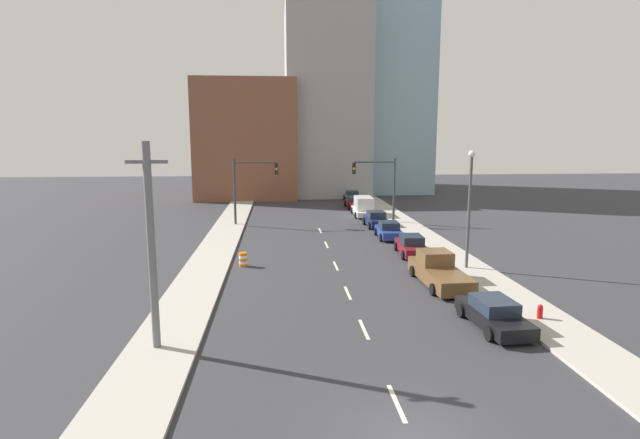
# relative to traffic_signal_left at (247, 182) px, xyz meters

# --- Properties ---
(ground_plane) EXTENTS (200.00, 200.00, 0.00)m
(ground_plane) POSITION_rel_traffic_signal_left_xyz_m (6.94, -36.23, -4.27)
(ground_plane) COLOR #333338
(sidewalk_left) EXTENTS (2.99, 89.39, 0.15)m
(sidewalk_left) POSITION_rel_traffic_signal_left_xyz_m (-1.77, 8.47, -4.19)
(sidewalk_left) COLOR #ADA89E
(sidewalk_left) RESTS_ON ground
(sidewalk_right) EXTENTS (2.99, 89.39, 0.15)m
(sidewalk_right) POSITION_rel_traffic_signal_left_xyz_m (15.65, 8.47, -4.19)
(sidewalk_right) COLOR #ADA89E
(sidewalk_right) RESTS_ON ground
(lane_stripe_at_2m) EXTENTS (0.16, 2.40, 0.01)m
(lane_stripe_at_2m) POSITION_rel_traffic_signal_left_xyz_m (6.94, -34.23, -4.27)
(lane_stripe_at_2m) COLOR beige
(lane_stripe_at_2m) RESTS_ON ground
(lane_stripe_at_8m) EXTENTS (0.16, 2.40, 0.01)m
(lane_stripe_at_8m) POSITION_rel_traffic_signal_left_xyz_m (6.94, -27.80, -4.27)
(lane_stripe_at_8m) COLOR beige
(lane_stripe_at_8m) RESTS_ON ground
(lane_stripe_at_14m) EXTENTS (0.16, 2.40, 0.01)m
(lane_stripe_at_14m) POSITION_rel_traffic_signal_left_xyz_m (6.94, -22.42, -4.27)
(lane_stripe_at_14m) COLOR beige
(lane_stripe_at_14m) RESTS_ON ground
(lane_stripe_at_20m) EXTENTS (0.16, 2.40, 0.01)m
(lane_stripe_at_20m) POSITION_rel_traffic_signal_left_xyz_m (6.94, -16.44, -4.27)
(lane_stripe_at_20m) COLOR beige
(lane_stripe_at_20m) RESTS_ON ground
(lane_stripe_at_27m) EXTENTS (0.16, 2.40, 0.01)m
(lane_stripe_at_27m) POSITION_rel_traffic_signal_left_xyz_m (6.94, -9.70, -4.27)
(lane_stripe_at_27m) COLOR beige
(lane_stripe_at_27m) RESTS_ON ground
(lane_stripe_at_33m) EXTENTS (0.16, 2.40, 0.01)m
(lane_stripe_at_33m) POSITION_rel_traffic_signal_left_xyz_m (6.94, -3.41, -4.27)
(lane_stripe_at_33m) COLOR beige
(lane_stripe_at_33m) RESTS_ON ground
(building_brick_left) EXTENTS (14.00, 16.00, 16.46)m
(building_brick_left) POSITION_rel_traffic_signal_left_xyz_m (-1.35, 25.83, 3.96)
(building_brick_left) COLOR brown
(building_brick_left) RESTS_ON ground
(building_office_center) EXTENTS (12.00, 20.00, 28.49)m
(building_office_center) POSITION_rel_traffic_signal_left_xyz_m (10.37, 29.83, 9.97)
(building_office_center) COLOR #99999E
(building_office_center) RESTS_ON ground
(building_glass_right) EXTENTS (13.00, 20.00, 29.55)m
(building_glass_right) POSITION_rel_traffic_signal_left_xyz_m (20.03, 33.83, 10.50)
(building_glass_right) COLOR #8CADC6
(building_glass_right) RESTS_ON ground
(traffic_signal_left) EXTENTS (4.41, 0.35, 6.61)m
(traffic_signal_left) POSITION_rel_traffic_signal_left_xyz_m (0.00, 0.00, 0.00)
(traffic_signal_left) COLOR #38383D
(traffic_signal_left) RESTS_ON ground
(traffic_signal_right) EXTENTS (4.41, 0.35, 6.61)m
(traffic_signal_right) POSITION_rel_traffic_signal_left_xyz_m (13.52, 0.00, 0.00)
(traffic_signal_right) COLOR #38383D
(traffic_signal_right) RESTS_ON ground
(utility_pole_left_near) EXTENTS (1.60, 0.32, 8.55)m
(utility_pole_left_near) POSITION_rel_traffic_signal_left_xyz_m (-1.97, -29.31, 0.12)
(utility_pole_left_near) COLOR slate
(utility_pole_left_near) RESTS_ON ground
(traffic_barrel) EXTENTS (0.56, 0.56, 0.95)m
(traffic_barrel) POSITION_rel_traffic_signal_left_xyz_m (0.65, -16.01, -3.80)
(traffic_barrel) COLOR orange
(traffic_barrel) RESTS_ON ground
(street_lamp) EXTENTS (0.44, 0.44, 7.84)m
(street_lamp) POSITION_rel_traffic_signal_left_xyz_m (15.46, -18.08, 0.31)
(street_lamp) COLOR #4C4C51
(street_lamp) RESTS_ON ground
(fire_hydrant) EXTENTS (0.26, 0.26, 0.84)m
(fire_hydrant) POSITION_rel_traffic_signal_left_xyz_m (15.47, -27.50, -3.86)
(fire_hydrant) COLOR red
(fire_hydrant) RESTS_ON ground
(sedan_black) EXTENTS (2.26, 4.82, 1.38)m
(sedan_black) POSITION_rel_traffic_signal_left_xyz_m (12.94, -28.04, -3.63)
(sedan_black) COLOR black
(sedan_black) RESTS_ON ground
(pickup_truck_brown) EXTENTS (2.48, 6.27, 1.85)m
(pickup_truck_brown) POSITION_rel_traffic_signal_left_xyz_m (12.60, -21.08, -3.51)
(pickup_truck_brown) COLOR brown
(pickup_truck_brown) RESTS_ON ground
(sedan_maroon) EXTENTS (2.18, 4.75, 1.48)m
(sedan_maroon) POSITION_rel_traffic_signal_left_xyz_m (12.93, -13.67, -3.60)
(sedan_maroon) COLOR maroon
(sedan_maroon) RESTS_ON ground
(sedan_blue) EXTENTS (2.14, 4.33, 1.44)m
(sedan_blue) POSITION_rel_traffic_signal_left_xyz_m (12.60, -7.43, -3.61)
(sedan_blue) COLOR navy
(sedan_blue) RESTS_ON ground
(sedan_navy) EXTENTS (2.16, 4.30, 1.54)m
(sedan_navy) POSITION_rel_traffic_signal_left_xyz_m (12.55, -1.88, -3.57)
(sedan_navy) COLOR #141E47
(sedan_navy) RESTS_ON ground
(box_truck_white) EXTENTS (2.49, 5.95, 2.12)m
(box_truck_white) POSITION_rel_traffic_signal_left_xyz_m (12.48, 4.98, -3.27)
(box_truck_white) COLOR silver
(box_truck_white) RESTS_ON ground
(sedan_red) EXTENTS (2.21, 4.57, 1.35)m
(sedan_red) POSITION_rel_traffic_signal_left_xyz_m (12.48, 11.42, -3.64)
(sedan_red) COLOR red
(sedan_red) RESTS_ON ground
(sedan_gray) EXTENTS (2.26, 4.35, 1.45)m
(sedan_gray) POSITION_rel_traffic_signal_left_xyz_m (13.05, 17.61, -3.61)
(sedan_gray) COLOR slate
(sedan_gray) RESTS_ON ground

